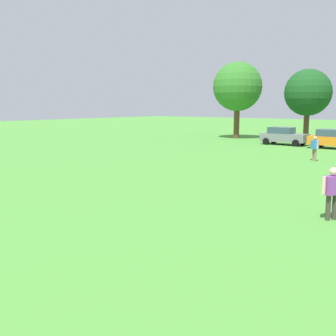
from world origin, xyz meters
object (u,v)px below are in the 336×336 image
(adult_bystander, at_px, (332,189))
(parked_car_gray_0, at_px, (284,136))
(tree_left, at_px, (308,93))
(parked_car_orange_1, at_px, (334,139))
(tree_far_left, at_px, (237,87))
(bystander_near_trees, at_px, (315,146))

(adult_bystander, bearing_deg, parked_car_gray_0, -120.89)
(parked_car_gray_0, distance_m, tree_left, 6.29)
(parked_car_gray_0, distance_m, parked_car_orange_1, 4.94)
(parked_car_orange_1, distance_m, tree_far_left, 14.04)
(bystander_near_trees, bearing_deg, tree_left, 154.10)
(bystander_near_trees, bearing_deg, tree_far_left, 176.92)
(tree_left, bearing_deg, adult_bystander, -68.61)
(bystander_near_trees, relative_size, tree_left, 0.23)
(parked_car_gray_0, height_order, tree_left, tree_left)
(adult_bystander, relative_size, tree_left, 0.24)
(parked_car_gray_0, relative_size, tree_far_left, 0.50)
(bystander_near_trees, relative_size, parked_car_gray_0, 0.39)
(adult_bystander, distance_m, tree_far_left, 33.91)
(bystander_near_trees, relative_size, parked_car_orange_1, 0.39)
(adult_bystander, height_order, bystander_near_trees, adult_bystander)
(parked_car_gray_0, bearing_deg, adult_bystander, -63.99)
(bystander_near_trees, xyz_separation_m, parked_car_orange_1, (-1.32, 8.86, -0.15))
(parked_car_orange_1, bearing_deg, adult_bystander, -73.78)
(parked_car_orange_1, relative_size, tree_far_left, 0.50)
(adult_bystander, distance_m, parked_car_orange_1, 23.90)
(tree_far_left, xyz_separation_m, tree_left, (7.79, 0.64, -0.78))
(adult_bystander, distance_m, tree_left, 30.74)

